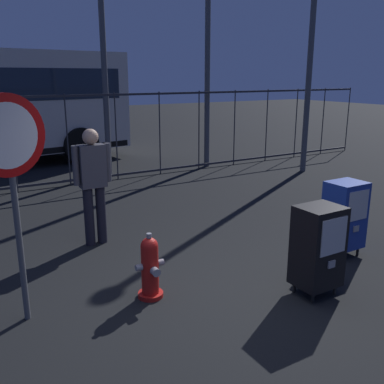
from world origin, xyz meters
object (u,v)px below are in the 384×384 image
(newspaper_box_secondary, at_px, (344,215))
(stop_sign, at_px, (11,163))
(newspaper_box_primary, at_px, (318,246))
(pedestrian, at_px, (93,180))
(street_light_far_left, at_px, (313,16))
(street_light_near_left, at_px, (101,13))
(street_light_near_right, at_px, (208,17))
(fire_hydrant, at_px, (150,267))

(newspaper_box_secondary, distance_m, stop_sign, 4.17)
(newspaper_box_primary, relative_size, pedestrian, 0.61)
(newspaper_box_primary, bearing_deg, stop_sign, 158.94)
(newspaper_box_secondary, bearing_deg, pedestrian, 142.32)
(street_light_far_left, bearing_deg, street_light_near_left, 152.48)
(street_light_near_left, height_order, street_light_far_left, street_light_near_left)
(street_light_near_right, bearing_deg, pedestrian, -138.78)
(newspaper_box_secondary, relative_size, pedestrian, 0.61)
(newspaper_box_secondary, bearing_deg, stop_sign, 172.90)
(stop_sign, bearing_deg, street_light_far_left, 26.29)
(newspaper_box_secondary, xyz_separation_m, street_light_near_left, (-0.92, 6.44, 3.17))
(newspaper_box_primary, xyz_separation_m, street_light_far_left, (4.57, 4.78, 3.15))
(newspaper_box_primary, distance_m, street_light_near_right, 7.82)
(newspaper_box_primary, relative_size, stop_sign, 0.46)
(fire_hydrant, height_order, newspaper_box_primary, newspaper_box_primary)
(street_light_near_right, height_order, street_light_far_left, street_light_near_right)
(street_light_near_left, xyz_separation_m, street_light_near_right, (2.57, -0.48, 0.03))
(newspaper_box_primary, height_order, stop_sign, stop_sign)
(newspaper_box_secondary, height_order, stop_sign, stop_sign)
(stop_sign, relative_size, pedestrian, 1.34)
(newspaper_box_secondary, distance_m, street_light_near_left, 7.24)
(fire_hydrant, relative_size, street_light_far_left, 0.12)
(pedestrian, bearing_deg, street_light_far_left, 18.46)
(pedestrian, bearing_deg, newspaper_box_secondary, -37.68)
(pedestrian, bearing_deg, fire_hydrant, -90.37)
(fire_hydrant, bearing_deg, street_light_near_right, 52.26)
(newspaper_box_primary, distance_m, pedestrian, 3.18)
(newspaper_box_primary, relative_size, newspaper_box_secondary, 1.00)
(fire_hydrant, bearing_deg, newspaper_box_secondary, -5.69)
(fire_hydrant, xyz_separation_m, pedestrian, (0.01, 1.84, 0.60))
(newspaper_box_primary, xyz_separation_m, stop_sign, (-2.87, 1.11, 1.03))
(fire_hydrant, xyz_separation_m, street_light_near_right, (4.40, 5.69, 3.42))
(stop_sign, bearing_deg, pedestrian, 51.80)
(street_light_near_left, bearing_deg, newspaper_box_secondary, -81.84)
(fire_hydrant, distance_m, newspaper_box_secondary, 2.77)
(newspaper_box_secondary, height_order, street_light_near_right, street_light_near_right)
(fire_hydrant, relative_size, pedestrian, 0.45)
(fire_hydrant, height_order, pedestrian, pedestrian)
(pedestrian, relative_size, street_light_near_left, 0.26)
(newspaper_box_primary, relative_size, street_light_near_left, 0.16)
(street_light_far_left, bearing_deg, newspaper_box_secondary, -129.39)
(newspaper_box_primary, height_order, street_light_far_left, street_light_far_left)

